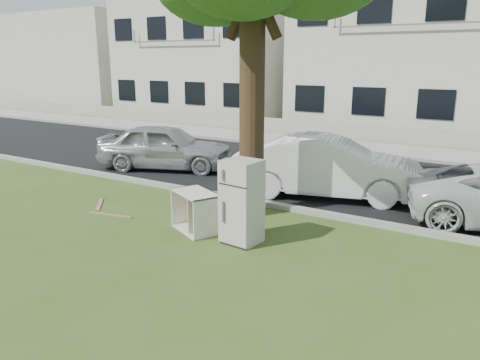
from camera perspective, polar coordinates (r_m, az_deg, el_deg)
The scene contains 16 objects.
ground at distance 8.90m, azimuth -2.29°, elevation -7.67°, with size 120.00×120.00×0.00m, color #384E1C.
road at distance 14.04m, azimuth 11.49°, elevation 0.38°, with size 120.00×7.00×0.01m, color black.
kerb_near at distance 10.89m, azimuth 4.93°, elevation -3.51°, with size 120.00×0.18×0.12m, color gray.
kerb_far at distance 17.34m, azimuth 15.61°, elevation 2.79°, with size 120.00×0.18×0.12m, color gray.
sidewalk at distance 18.72m, azimuth 16.87°, elevation 3.55°, with size 120.00×2.80×0.01m, color gray.
low_wall at distance 20.19m, azimuth 18.14°, elevation 5.21°, with size 120.00×0.15×0.70m, color gray.
townhouse_left at distance 29.46m, azimuth -2.78°, elevation 14.80°, with size 10.20×8.16×7.04m.
townhouse_center at distance 24.76m, azimuth 21.61°, elevation 14.37°, with size 11.22×8.16×7.44m.
filler_left at distance 39.42m, azimuth -19.87°, elevation 13.43°, with size 16.00×9.00×6.40m, color beige.
fridge at distance 8.69m, azimuth 0.21°, elevation -2.67°, with size 0.65×0.60×1.58m, color beige.
cabinet at distance 9.43m, azimuth -5.33°, elevation -3.82°, with size 1.03×0.64×0.80m, color silver.
plank_a at distance 10.79m, azimuth -15.54°, elevation -4.11°, with size 1.09×0.09×0.02m, color #926A46.
plank_b at distance 11.62m, azimuth -16.76°, elevation -2.86°, with size 0.98×0.10×0.02m, color #91714B.
plank_c at distance 10.70m, azimuth -5.77°, elevation -3.79°, with size 0.87×0.10×0.02m, color tan.
car_center at distance 11.84m, azimuth 10.77°, elevation 1.57°, with size 1.61×4.61×1.52m, color white.
car_left at distance 14.85m, azimuth -9.06°, elevation 4.04°, with size 1.67×4.16×1.42m, color #9A9DA0.
Camera 1 is at (4.62, -6.82, 3.35)m, focal length 35.00 mm.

